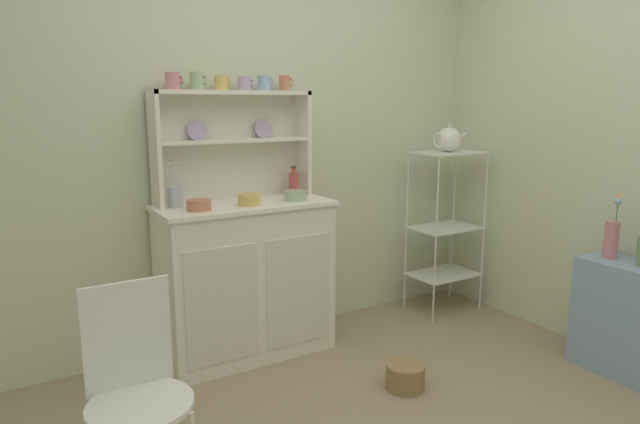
# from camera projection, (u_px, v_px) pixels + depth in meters

# --- Properties ---
(wall_back) EXTENTS (3.84, 0.05, 2.50)m
(wall_back) POSITION_uv_depth(u_px,v_px,m) (260.00, 138.00, 3.39)
(wall_back) COLOR beige
(wall_back) RESTS_ON ground
(hutch_cabinet) EXTENTS (0.99, 0.45, 0.90)m
(hutch_cabinet) POSITION_uv_depth(u_px,v_px,m) (246.00, 278.00, 3.21)
(hutch_cabinet) COLOR white
(hutch_cabinet) RESTS_ON ground
(hutch_shelf_unit) EXTENTS (0.92, 0.18, 0.62)m
(hutch_shelf_unit) POSITION_uv_depth(u_px,v_px,m) (231.00, 136.00, 3.19)
(hutch_shelf_unit) COLOR silver
(hutch_shelf_unit) RESTS_ON hutch_cabinet
(bakers_rack) EXTENTS (0.47, 0.32, 1.13)m
(bakers_rack) POSITION_uv_depth(u_px,v_px,m) (446.00, 217.00, 3.88)
(bakers_rack) COLOR silver
(bakers_rack) RESTS_ON ground
(side_shelf_blue) EXTENTS (0.28, 0.48, 0.62)m
(side_shelf_blue) POSITION_uv_depth(u_px,v_px,m) (625.00, 318.00, 3.01)
(side_shelf_blue) COLOR #849EBC
(side_shelf_blue) RESTS_ON ground
(wire_chair) EXTENTS (0.36, 0.36, 0.85)m
(wire_chair) POSITION_uv_depth(u_px,v_px,m) (135.00, 380.00, 1.92)
(wire_chair) COLOR white
(wire_chair) RESTS_ON ground
(floor_basket) EXTENTS (0.20, 0.20, 0.13)m
(floor_basket) POSITION_uv_depth(u_px,v_px,m) (405.00, 376.00, 2.88)
(floor_basket) COLOR #93754C
(floor_basket) RESTS_ON ground
(cup_rose_0) EXTENTS (0.09, 0.08, 0.09)m
(cup_rose_0) POSITION_uv_depth(u_px,v_px,m) (173.00, 81.00, 2.93)
(cup_rose_0) COLOR #D17A84
(cup_rose_0) RESTS_ON hutch_shelf_unit
(cup_sage_1) EXTENTS (0.09, 0.07, 0.09)m
(cup_sage_1) POSITION_uv_depth(u_px,v_px,m) (197.00, 81.00, 2.99)
(cup_sage_1) COLOR #9EB78E
(cup_sage_1) RESTS_ON hutch_shelf_unit
(cup_gold_2) EXTENTS (0.09, 0.07, 0.08)m
(cup_gold_2) POSITION_uv_depth(u_px,v_px,m) (221.00, 83.00, 3.07)
(cup_gold_2) COLOR #DBB760
(cup_gold_2) RESTS_ON hutch_shelf_unit
(cup_lilac_3) EXTENTS (0.09, 0.07, 0.08)m
(cup_lilac_3) POSITION_uv_depth(u_px,v_px,m) (245.00, 84.00, 3.14)
(cup_lilac_3) COLOR #B79ECC
(cup_lilac_3) RESTS_ON hutch_shelf_unit
(cup_sky_4) EXTENTS (0.09, 0.08, 0.08)m
(cup_sky_4) POSITION_uv_depth(u_px,v_px,m) (265.00, 83.00, 3.20)
(cup_sky_4) COLOR #8EB2D1
(cup_sky_4) RESTS_ON hutch_shelf_unit
(cup_terracotta_5) EXTENTS (0.08, 0.06, 0.09)m
(cup_terracotta_5) POSITION_uv_depth(u_px,v_px,m) (285.00, 83.00, 3.27)
(cup_terracotta_5) COLOR #C67556
(cup_terracotta_5) RESTS_ON hutch_shelf_unit
(bowl_mixing_large) EXTENTS (0.13, 0.13, 0.06)m
(bowl_mixing_large) POSITION_uv_depth(u_px,v_px,m) (199.00, 205.00, 2.91)
(bowl_mixing_large) COLOR #C67556
(bowl_mixing_large) RESTS_ON hutch_cabinet
(bowl_floral_medium) EXTENTS (0.12, 0.12, 0.06)m
(bowl_floral_medium) POSITION_uv_depth(u_px,v_px,m) (249.00, 199.00, 3.06)
(bowl_floral_medium) COLOR #DBB760
(bowl_floral_medium) RESTS_ON hutch_cabinet
(bowl_cream_small) EXTENTS (0.13, 0.13, 0.06)m
(bowl_cream_small) POSITION_uv_depth(u_px,v_px,m) (295.00, 196.00, 3.20)
(bowl_cream_small) COLOR #9EB78E
(bowl_cream_small) RESTS_ON hutch_cabinet
(jam_bottle) EXTENTS (0.06, 0.06, 0.18)m
(jam_bottle) POSITION_uv_depth(u_px,v_px,m) (294.00, 183.00, 3.37)
(jam_bottle) COLOR #B74C47
(jam_bottle) RESTS_ON hutch_cabinet
(utensil_jar) EXTENTS (0.08, 0.08, 0.24)m
(utensil_jar) POSITION_uv_depth(u_px,v_px,m) (176.00, 196.00, 2.99)
(utensil_jar) COLOR #B2B7C6
(utensil_jar) RESTS_ON hutch_cabinet
(porcelain_teapot) EXTENTS (0.26, 0.17, 0.19)m
(porcelain_teapot) POSITION_uv_depth(u_px,v_px,m) (449.00, 140.00, 3.77)
(porcelain_teapot) COLOR white
(porcelain_teapot) RESTS_ON bakers_rack
(flower_vase) EXTENTS (0.08, 0.08, 0.36)m
(flower_vase) POSITION_uv_depth(u_px,v_px,m) (612.00, 235.00, 3.03)
(flower_vase) COLOR #D17A84
(flower_vase) RESTS_ON side_shelf_blue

